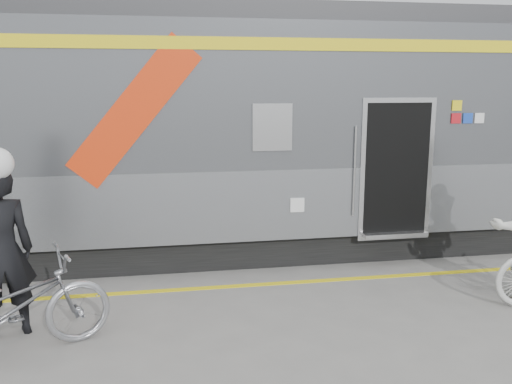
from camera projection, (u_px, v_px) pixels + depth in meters
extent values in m
plane|color=slate|center=(341.00, 353.00, 5.92)|extent=(90.00, 90.00, 0.00)
cube|color=black|center=(244.00, 231.00, 9.85)|extent=(24.00, 2.70, 0.50)
cube|color=#9EA0A5|center=(244.00, 188.00, 9.70)|extent=(24.00, 3.00, 1.10)
cube|color=#5B5E62|center=(244.00, 94.00, 9.37)|extent=(24.00, 3.00, 2.20)
cube|color=#38383A|center=(243.00, 19.00, 9.12)|extent=(24.00, 2.64, 0.30)
cube|color=yellow|center=(259.00, 44.00, 7.76)|extent=(24.00, 0.02, 0.18)
cube|color=red|center=(134.00, 111.00, 7.65)|extent=(1.96, 0.01, 2.19)
cube|color=black|center=(272.00, 127.00, 8.03)|extent=(0.55, 0.02, 0.65)
cube|color=black|center=(391.00, 168.00, 8.71)|extent=(1.05, 0.45, 2.10)
cube|color=silver|center=(397.00, 170.00, 8.51)|extent=(1.20, 0.02, 2.25)
cylinder|color=silver|center=(355.00, 172.00, 8.37)|extent=(0.04, 0.04, 1.40)
cube|color=silver|center=(394.00, 234.00, 8.67)|extent=(1.05, 0.25, 0.06)
cube|color=yellow|center=(457.00, 105.00, 8.47)|extent=(0.16, 0.01, 0.16)
cube|color=red|center=(456.00, 118.00, 8.51)|extent=(0.16, 0.01, 0.16)
cube|color=#1B43B5|center=(468.00, 118.00, 8.54)|extent=(0.16, 0.01, 0.16)
cube|color=silver|center=(479.00, 118.00, 8.57)|extent=(0.16, 0.01, 0.16)
cube|color=silver|center=(297.00, 205.00, 8.33)|extent=(0.22, 0.01, 0.22)
cube|color=yellow|center=(294.00, 282.00, 7.99)|extent=(24.00, 0.12, 0.01)
imported|color=black|center=(0.00, 252.00, 6.14)|extent=(0.87, 0.73, 2.02)
imported|color=#A2A3A9|center=(10.00, 308.00, 5.73)|extent=(2.24, 1.49, 1.11)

